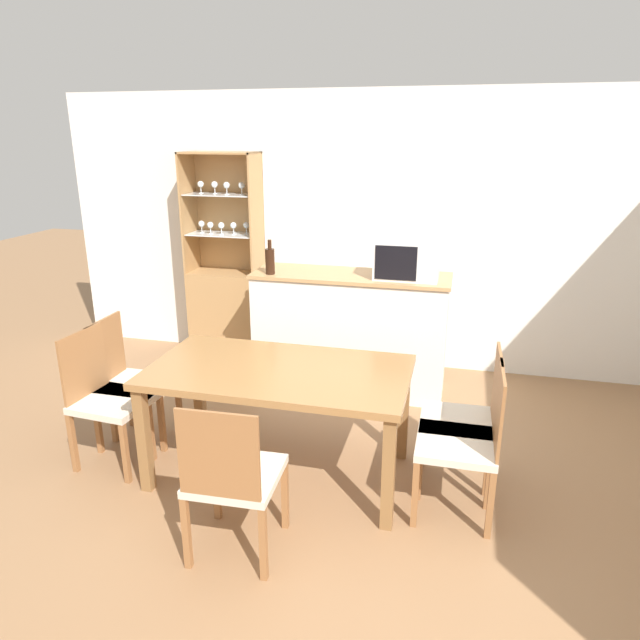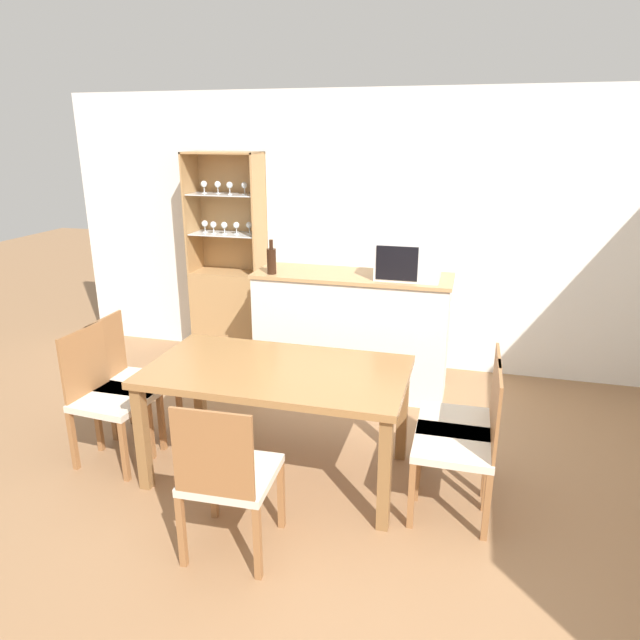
# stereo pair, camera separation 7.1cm
# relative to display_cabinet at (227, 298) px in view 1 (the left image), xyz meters

# --- Properties ---
(ground_plane) EXTENTS (18.00, 18.00, 0.00)m
(ground_plane) POSITION_rel_display_cabinet_xyz_m (1.71, -2.43, -0.60)
(ground_plane) COLOR #936B47
(wall_back) EXTENTS (6.80, 0.06, 2.55)m
(wall_back) POSITION_rel_display_cabinet_xyz_m (1.71, 0.20, 0.68)
(wall_back) COLOR white
(wall_back) RESTS_ON ground_plane
(kitchen_counter) EXTENTS (1.67, 0.55, 1.04)m
(kitchen_counter) POSITION_rel_display_cabinet_xyz_m (1.35, -0.49, -0.08)
(kitchen_counter) COLOR white
(kitchen_counter) RESTS_ON ground_plane
(display_cabinet) EXTENTS (0.71, 0.36, 2.00)m
(display_cabinet) POSITION_rel_display_cabinet_xyz_m (0.00, 0.00, 0.00)
(display_cabinet) COLOR tan
(display_cabinet) RESTS_ON ground_plane
(dining_table) EXTENTS (1.64, 0.90, 0.75)m
(dining_table) POSITION_rel_display_cabinet_xyz_m (1.18, -1.94, 0.07)
(dining_table) COLOR olive
(dining_table) RESTS_ON ground_plane
(dining_chair_side_right_far) EXTENTS (0.46, 0.46, 0.93)m
(dining_chair_side_right_far) POSITION_rel_display_cabinet_xyz_m (2.34, -1.80, -0.13)
(dining_chair_side_right_far) COLOR beige
(dining_chair_side_right_far) RESTS_ON ground_plane
(dining_chair_side_left_near) EXTENTS (0.49, 0.49, 0.93)m
(dining_chair_side_left_near) POSITION_rel_display_cabinet_xyz_m (0.01, -2.07, -0.13)
(dining_chair_side_left_near) COLOR beige
(dining_chair_side_left_near) RESTS_ON ground_plane
(dining_chair_side_left_far) EXTENTS (0.45, 0.45, 0.93)m
(dining_chair_side_left_far) POSITION_rel_display_cabinet_xyz_m (0.01, -1.80, -0.13)
(dining_chair_side_left_far) COLOR beige
(dining_chair_side_left_far) RESTS_ON ground_plane
(dining_chair_head_near) EXTENTS (0.47, 0.47, 0.93)m
(dining_chair_head_near) POSITION_rel_display_cabinet_xyz_m (1.18, -2.73, -0.13)
(dining_chair_head_near) COLOR beige
(dining_chair_head_near) RESTS_ON ground_plane
(dining_chair_side_right_near) EXTENTS (0.45, 0.45, 0.93)m
(dining_chair_side_right_near) POSITION_rel_display_cabinet_xyz_m (2.34, -2.07, -0.13)
(dining_chair_side_right_near) COLOR beige
(dining_chair_side_right_near) RESTS_ON ground_plane
(microwave) EXTENTS (0.51, 0.36, 0.31)m
(microwave) POSITION_rel_display_cabinet_xyz_m (1.82, -0.51, 0.60)
(microwave) COLOR silver
(microwave) RESTS_ON kitchen_counter
(wine_bottle) EXTENTS (0.08, 0.08, 0.29)m
(wine_bottle) POSITION_rel_display_cabinet_xyz_m (0.69, -0.65, 0.56)
(wine_bottle) COLOR black
(wine_bottle) RESTS_ON kitchen_counter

